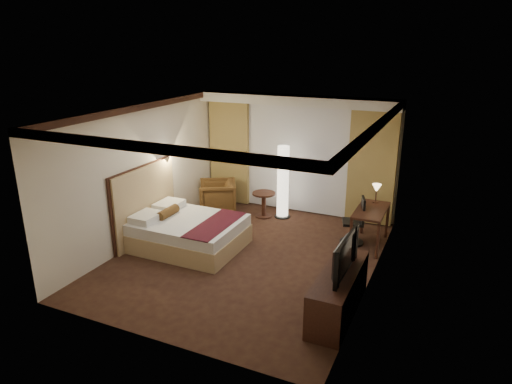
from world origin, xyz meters
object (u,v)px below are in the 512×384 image
at_px(bed, 189,233).
at_px(television, 339,252).
at_px(desk, 370,227).
at_px(side_table, 264,205).
at_px(dresser, 338,292).
at_px(office_chair, 353,221).
at_px(floor_lamp, 283,182).
at_px(armchair, 217,195).

distance_m(bed, television, 3.41).
height_order(desk, television, television).
height_order(bed, television, television).
xyz_separation_m(side_table, television, (2.51, -3.10, 0.70)).
height_order(side_table, dresser, dresser).
bearing_deg(side_table, office_chair, -15.59).
height_order(bed, floor_lamp, floor_lamp).
height_order(floor_lamp, television, floor_lamp).
relative_size(side_table, desk, 0.50).
xyz_separation_m(desk, television, (0.02, -2.55, 0.61)).
relative_size(bed, floor_lamp, 1.19).
xyz_separation_m(armchair, desk, (3.57, -0.35, -0.04)).
height_order(desk, office_chair, office_chair).
xyz_separation_m(bed, side_table, (0.67, 2.08, -0.00)).
bearing_deg(armchair, bed, -16.45).
bearing_deg(dresser, side_table, 129.25).
bearing_deg(bed, floor_lamp, 64.61).
height_order(armchair, desk, armchair).
xyz_separation_m(office_chair, dresser, (0.38, -2.50, -0.15)).
height_order(bed, armchair, armchair).
xyz_separation_m(desk, dresser, (0.05, -2.55, -0.04)).
bearing_deg(side_table, floor_lamp, 21.31).
relative_size(armchair, television, 0.76).
height_order(armchair, floor_lamp, floor_lamp).
height_order(armchair, side_table, armchair).
relative_size(bed, side_table, 3.44).
bearing_deg(floor_lamp, desk, -18.67).
height_order(office_chair, television, television).
distance_m(armchair, floor_lamp, 1.58).
bearing_deg(desk, office_chair, -171.30).
bearing_deg(armchair, office_chair, 53.92).
distance_m(armchair, office_chair, 3.27).
xyz_separation_m(bed, dresser, (3.20, -1.02, 0.04)).
relative_size(desk, television, 1.05).
bearing_deg(television, side_table, 40.12).
distance_m(floor_lamp, television, 3.89).
distance_m(desk, television, 2.62).
bearing_deg(desk, armchair, 174.33).
distance_m(office_chair, dresser, 2.53).
relative_size(side_table, office_chair, 0.60).
distance_m(bed, office_chair, 3.20).
relative_size(desk, office_chair, 1.20).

